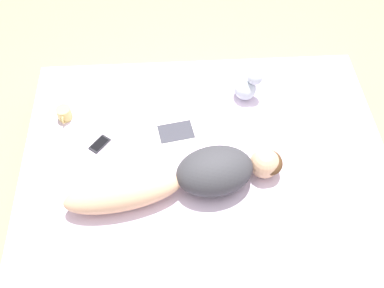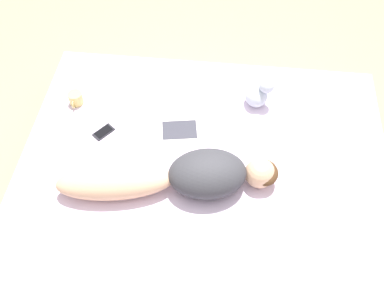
{
  "view_description": "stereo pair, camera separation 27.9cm",
  "coord_description": "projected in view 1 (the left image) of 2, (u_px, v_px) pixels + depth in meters",
  "views": [
    {
      "loc": [
        1.55,
        -0.18,
        2.77
      ],
      "look_at": [
        -0.13,
        -0.08,
        0.55
      ],
      "focal_mm": 42.0,
      "sensor_mm": 36.0,
      "label": 1
    },
    {
      "loc": [
        1.54,
        0.1,
        2.77
      ],
      "look_at": [
        -0.13,
        -0.08,
        0.55
      ],
      "focal_mm": 42.0,
      "sensor_mm": 36.0,
      "label": 2
    }
  ],
  "objects": [
    {
      "name": "ground_plane",
      "position": [
        205.0,
        205.0,
        3.15
      ],
      "size": [
        12.0,
        12.0,
        0.0
      ],
      "primitive_type": "plane",
      "color": "#9E8466"
    },
    {
      "name": "bed",
      "position": [
        205.0,
        187.0,
        2.96
      ],
      "size": [
        1.93,
        2.33,
        0.5
      ],
      "color": "beige",
      "rests_on": "ground_plane"
    },
    {
      "name": "person",
      "position": [
        187.0,
        178.0,
        2.58
      ],
      "size": [
        0.46,
        1.3,
        0.23
      ],
      "rotation": [
        0.0,
        0.0,
        0.18
      ],
      "color": "tan",
      "rests_on": "bed"
    },
    {
      "name": "open_magazine",
      "position": [
        172.0,
        119.0,
        2.97
      ],
      "size": [
        0.52,
        0.39,
        0.01
      ],
      "rotation": [
        0.0,
        0.0,
        0.17
      ],
      "color": "silver",
      "rests_on": "bed"
    },
    {
      "name": "coffee_mug",
      "position": [
        64.0,
        113.0,
        2.95
      ],
      "size": [
        0.13,
        0.09,
        0.09
      ],
      "color": "tan",
      "rests_on": "bed"
    },
    {
      "name": "cell_phone",
      "position": [
        100.0,
        144.0,
        2.85
      ],
      "size": [
        0.15,
        0.14,
        0.01
      ],
      "rotation": [
        0.0,
        0.0,
        0.9
      ],
      "color": "black",
      "rests_on": "bed"
    },
    {
      "name": "plush_toy",
      "position": [
        247.0,
        86.0,
        3.03
      ],
      "size": [
        0.17,
        0.18,
        0.22
      ],
      "color": "#B2BCCC",
      "rests_on": "bed"
    }
  ]
}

